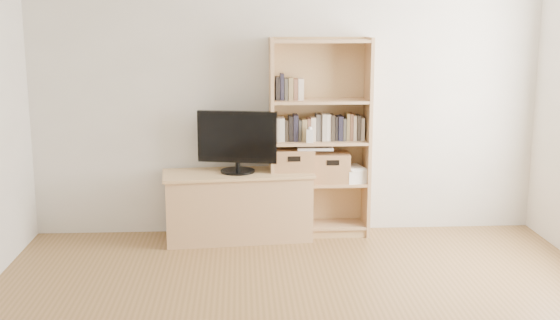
{
  "coord_description": "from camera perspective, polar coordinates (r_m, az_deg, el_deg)",
  "views": [
    {
      "loc": [
        -0.42,
        -3.67,
        1.93
      ],
      "look_at": [
        -0.1,
        1.9,
        0.78
      ],
      "focal_mm": 45.0,
      "sensor_mm": 36.0,
      "label": 1
    }
  ],
  "objects": [
    {
      "name": "back_wall",
      "position": [
        6.22,
        0.57,
        5.86
      ],
      "size": [
        4.5,
        0.02,
        2.6
      ],
      "primitive_type": "cube",
      "color": "beige",
      "rests_on": "floor"
    },
    {
      "name": "baby_monitor",
      "position": [
        6.04,
        2.45,
        1.95
      ],
      "size": [
        0.06,
        0.05,
        0.11
      ],
      "primitive_type": "cube",
      "rotation": [
        0.0,
        0.0,
        -0.13
      ],
      "color": "white",
      "rests_on": "bookshelf"
    },
    {
      "name": "tv_stand",
      "position": [
        6.16,
        -3.42,
        -3.82
      ],
      "size": [
        1.29,
        0.59,
        0.57
      ],
      "primitive_type": "cube",
      "rotation": [
        0.0,
        0.0,
        0.1
      ],
      "color": "tan",
      "rests_on": "floor"
    },
    {
      "name": "television",
      "position": [
        6.03,
        -3.49,
        1.52
      ],
      "size": [
        0.69,
        0.19,
        0.54
      ],
      "primitive_type": "cube",
      "rotation": [
        0.0,
        0.0,
        -0.2
      ],
      "color": "black",
      "rests_on": "tv_stand"
    },
    {
      "name": "books_row_upper",
      "position": [
        6.09,
        1.45,
        5.82
      ],
      "size": [
        0.37,
        0.14,
        0.19
      ],
      "primitive_type": "cube",
      "rotation": [
        0.0,
        0.0,
        -0.03
      ],
      "color": "#B1A697",
      "rests_on": "bookshelf"
    },
    {
      "name": "bookshelf",
      "position": [
        6.15,
        3.25,
        1.77
      ],
      "size": [
        0.88,
        0.32,
        1.75
      ],
      "primitive_type": "cube",
      "rotation": [
        0.0,
        0.0,
        0.01
      ],
      "color": "tan",
      "rests_on": "floor"
    },
    {
      "name": "basket_right",
      "position": [
        6.21,
        4.2,
        -0.6
      ],
      "size": [
        0.32,
        0.27,
        0.26
      ],
      "primitive_type": "cube",
      "rotation": [
        0.0,
        0.0,
        -0.03
      ],
      "color": "#987045",
      "rests_on": "bookshelf"
    },
    {
      "name": "basket_left",
      "position": [
        6.16,
        1.08,
        -0.45
      ],
      "size": [
        0.37,
        0.31,
        0.3
      ],
      "primitive_type": "cube",
      "rotation": [
        0.0,
        0.0,
        -0.02
      ],
      "color": "#987045",
      "rests_on": "bookshelf"
    },
    {
      "name": "magazine_stack",
      "position": [
        6.25,
        5.95,
        -1.21
      ],
      "size": [
        0.22,
        0.28,
        0.11
      ],
      "primitive_type": "cube",
      "rotation": [
        0.0,
        0.0,
        0.22
      ],
      "color": "silver",
      "rests_on": "bookshelf"
    },
    {
      "name": "books_row_mid",
      "position": [
        6.15,
        3.23,
        2.65
      ],
      "size": [
        0.84,
        0.19,
        0.22
      ],
      "primitive_type": "cube",
      "rotation": [
        0.0,
        0.0,
        0.04
      ],
      "color": "#B1A697",
      "rests_on": "bookshelf"
    },
    {
      "name": "laptop",
      "position": [
        6.14,
        2.83,
        1.02
      ],
      "size": [
        0.31,
        0.22,
        0.02
      ],
      "primitive_type": "cube",
      "rotation": [
        0.0,
        0.0,
        -0.03
      ],
      "color": "white",
      "rests_on": "basket_left"
    }
  ]
}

